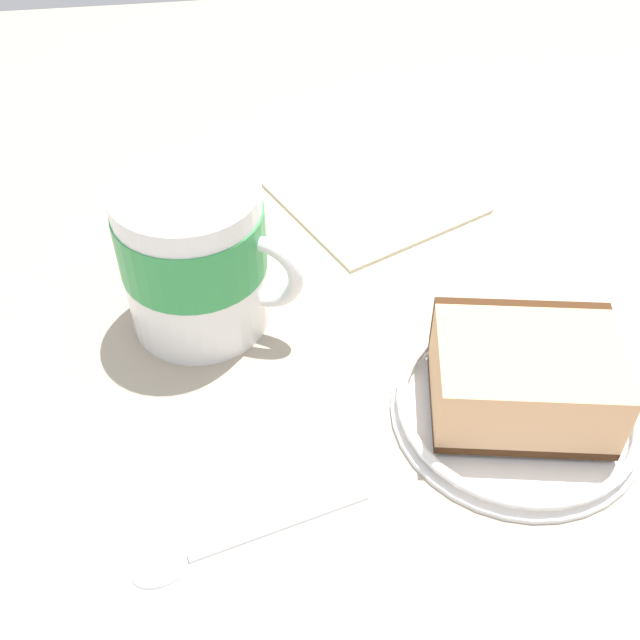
# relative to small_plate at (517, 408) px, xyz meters

# --- Properties ---
(ground_plane) EXTENTS (1.24, 1.24, 0.04)m
(ground_plane) POSITION_rel_small_plate_xyz_m (0.07, -0.03, -0.02)
(ground_plane) COLOR tan
(small_plate) EXTENTS (0.15, 0.15, 0.01)m
(small_plate) POSITION_rel_small_plate_xyz_m (0.00, 0.00, 0.00)
(small_plate) COLOR white
(small_plate) RESTS_ON ground_plane
(cake_slice) EXTENTS (0.12, 0.10, 0.05)m
(cake_slice) POSITION_rel_small_plate_xyz_m (-0.00, -0.00, 0.03)
(cake_slice) COLOR #472814
(cake_slice) RESTS_ON small_plate
(tea_mug) EXTENTS (0.12, 0.09, 0.10)m
(tea_mug) POSITION_rel_small_plate_xyz_m (0.19, -0.11, 0.05)
(tea_mug) COLOR white
(tea_mug) RESTS_ON ground_plane
(teaspoon) EXTENTS (0.13, 0.05, 0.01)m
(teaspoon) POSITION_rel_small_plate_xyz_m (0.19, 0.07, -0.00)
(teaspoon) COLOR silver
(teaspoon) RESTS_ON ground_plane
(folded_napkin) EXTENTS (0.18, 0.18, 0.01)m
(folded_napkin) POSITION_rel_small_plate_xyz_m (0.04, -0.23, -0.00)
(folded_napkin) COLOR beige
(folded_napkin) RESTS_ON ground_plane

